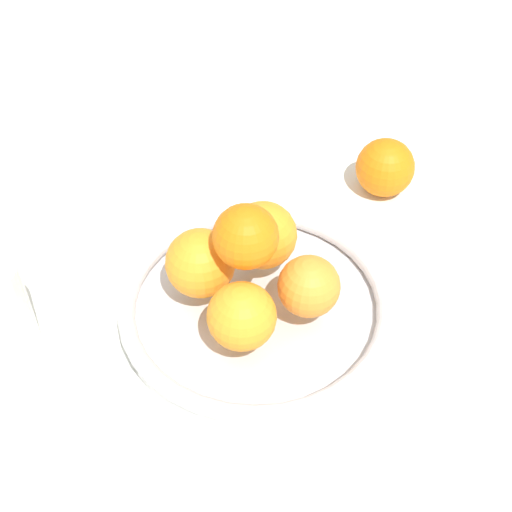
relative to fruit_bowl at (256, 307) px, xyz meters
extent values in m
plane|color=silver|center=(0.00, 0.00, -0.02)|extent=(4.00, 4.00, 0.00)
cylinder|color=silver|center=(0.00, 0.00, -0.01)|extent=(0.30, 0.30, 0.02)
torus|color=silver|center=(0.00, 0.00, 0.01)|extent=(0.31, 0.31, 0.02)
sphere|color=orange|center=(-0.02, -0.05, 0.05)|extent=(0.07, 0.07, 0.07)
sphere|color=orange|center=(0.06, -0.02, 0.06)|extent=(0.08, 0.08, 0.08)
sphere|color=orange|center=(0.03, 0.06, 0.06)|extent=(0.08, 0.08, 0.08)
sphere|color=orange|center=(-0.05, 0.02, 0.05)|extent=(0.07, 0.07, 0.07)
sphere|color=orange|center=(0.00, 0.01, 0.11)|extent=(0.07, 0.07, 0.07)
sphere|color=orange|center=(0.19, -0.21, 0.02)|extent=(0.08, 0.08, 0.08)
cylinder|color=silver|center=(0.01, 0.27, 0.04)|extent=(0.06, 0.06, 0.12)
camera|label=1|loc=(-0.51, 0.09, 0.61)|focal=50.00mm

